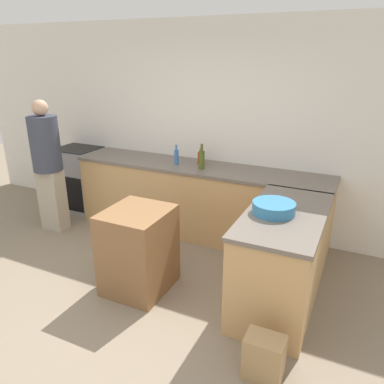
% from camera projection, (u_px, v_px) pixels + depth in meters
% --- Properties ---
extents(ground_plane, '(14.00, 14.00, 0.00)m').
position_uv_depth(ground_plane, '(108.00, 320.00, 3.41)').
color(ground_plane, gray).
extents(wall_back, '(8.00, 0.06, 2.70)m').
position_uv_depth(wall_back, '(210.00, 129.00, 4.90)').
color(wall_back, white).
rests_on(wall_back, ground_plane).
extents(counter_back, '(3.35, 0.68, 0.94)m').
position_uv_depth(counter_back, '(198.00, 200.00, 4.91)').
color(counter_back, tan).
rests_on(counter_back, ground_plane).
extents(counter_peninsula, '(0.69, 1.41, 0.94)m').
position_uv_depth(counter_peninsula, '(282.00, 258.00, 3.51)').
color(counter_peninsula, tan).
rests_on(counter_peninsula, ground_plane).
extents(range_oven, '(0.68, 0.59, 0.95)m').
position_uv_depth(range_oven, '(80.00, 179.00, 5.75)').
color(range_oven, '#99999E').
rests_on(range_oven, ground_plane).
extents(island_table, '(0.59, 0.66, 0.86)m').
position_uv_depth(island_table, '(138.00, 250.00, 3.75)').
color(island_table, brown).
rests_on(island_table, ground_plane).
extents(mixing_bowl, '(0.38, 0.38, 0.10)m').
position_uv_depth(mixing_bowl, '(274.00, 208.00, 3.32)').
color(mixing_bowl, teal).
rests_on(mixing_bowl, counter_peninsula).
extents(water_bottle_blue, '(0.06, 0.06, 0.25)m').
position_uv_depth(water_bottle_blue, '(176.00, 156.00, 4.79)').
color(water_bottle_blue, '#386BB7').
rests_on(water_bottle_blue, counter_back).
extents(hot_sauce_bottle, '(0.09, 0.09, 0.21)m').
position_uv_depth(hot_sauce_bottle, '(201.00, 158.00, 4.81)').
color(hot_sauce_bottle, red).
rests_on(hot_sauce_bottle, counter_back).
extents(olive_oil_bottle, '(0.07, 0.07, 0.31)m').
position_uv_depth(olive_oil_bottle, '(202.00, 159.00, 4.58)').
color(olive_oil_bottle, '#475B1E').
rests_on(olive_oil_bottle, counter_back).
extents(person_by_range, '(0.37, 0.37, 1.75)m').
position_uv_depth(person_by_range, '(48.00, 162.00, 4.88)').
color(person_by_range, '#ADA38E').
rests_on(person_by_range, ground_plane).
extents(paper_bag, '(0.29, 0.20, 0.36)m').
position_uv_depth(paper_bag, '(264.00, 357.00, 2.75)').
color(paper_bag, '#A88456').
rests_on(paper_bag, ground_plane).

